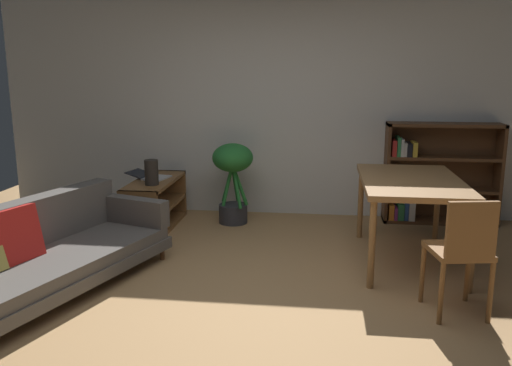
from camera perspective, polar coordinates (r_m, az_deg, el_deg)
ground_plane at (r=4.04m, az=-0.59°, el=-13.28°), size 8.16×8.16×0.00m
back_wall_panel at (r=6.34m, az=2.69°, el=8.72°), size 6.80×0.10×2.70m
fabric_couch at (r=4.53m, az=-22.20°, el=-6.90°), size 1.44×2.23×0.72m
media_console at (r=5.97m, az=-10.82°, el=-2.24°), size 0.41×1.14×0.54m
open_laptop at (r=6.01m, az=-11.31°, el=0.72°), size 0.49×0.38×0.07m
desk_speaker at (r=5.64m, az=-11.20°, el=1.14°), size 0.14×0.14×0.27m
potted_floor_plant at (r=5.98m, az=-2.52°, el=1.14°), size 0.46×0.46×0.92m
dining_table at (r=4.94m, az=16.35°, el=-0.40°), size 0.87×1.42×0.78m
dining_chair_near at (r=3.99m, az=21.33°, el=-6.67°), size 0.45×0.46×0.88m
bookshelf at (r=6.38m, az=18.51°, el=0.88°), size 1.26×0.31×1.14m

